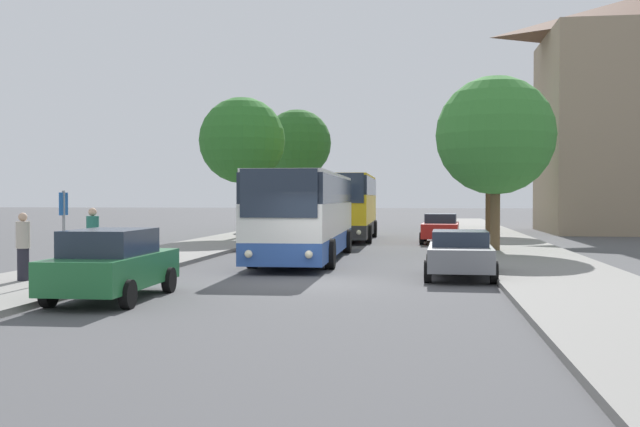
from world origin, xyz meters
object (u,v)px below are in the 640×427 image
object	(u,v)px
parked_car_left_curb	(112,264)
tree_left_far	(297,144)
tree_right_mid	(489,145)
parked_car_right_far	(441,228)
bus_front	(306,214)
pedestrian_waiting_near	(23,246)
bus_middle	(349,206)
bus_stop_sign	(64,224)
tree_left_near	(242,141)
tree_right_near	(496,136)
parked_car_right_near	(460,253)
pedestrian_waiting_far	(93,239)

from	to	relation	value
parked_car_left_curb	tree_left_far	distance (m)	37.48
tree_right_mid	parked_car_right_far	bearing A→B (deg)	-113.12
bus_front	pedestrian_waiting_near	bearing A→B (deg)	-124.31
bus_middle	tree_left_far	distance (m)	13.87
bus_middle	bus_stop_sign	world-z (taller)	bus_middle
tree_left_near	tree_right_near	world-z (taller)	tree_left_near
bus_front	tree_left_far	bearing A→B (deg)	98.93
parked_car_right_near	tree_left_far	xyz separation A→B (m)	(-10.09, 31.35, 5.49)
pedestrian_waiting_far	tree_left_far	bearing A→B (deg)	-61.59
parked_car_left_curb	tree_right_near	bearing A→B (deg)	56.02
bus_middle	tree_right_mid	bearing A→B (deg)	30.73
pedestrian_waiting_near	tree_right_near	xyz separation A→B (m)	(13.34, 13.37, 3.84)
bus_middle	pedestrian_waiting_near	distance (m)	23.56
parked_car_left_curb	tree_left_far	size ratio (longest dim) A/B	0.52
bus_front	parked_car_left_curb	distance (m)	11.81
parked_car_left_curb	parked_car_right_near	bearing A→B (deg)	33.89
bus_front	parked_car_left_curb	world-z (taller)	bus_front
tree_right_mid	tree_right_near	bearing A→B (deg)	-93.78
pedestrian_waiting_near	parked_car_left_curb	bearing A→B (deg)	-75.91
bus_stop_sign	pedestrian_waiting_near	xyz separation A→B (m)	(-0.98, -0.31, -0.57)
parked_car_right_far	pedestrian_waiting_near	xyz separation A→B (m)	(-11.27, -20.57, 0.26)
bus_stop_sign	tree_left_far	xyz separation A→B (m)	(0.38, 34.56, 4.60)
parked_car_left_curb	tree_right_mid	bearing A→B (deg)	68.57
bus_middle	tree_right_near	bearing A→B (deg)	-54.25
bus_front	bus_middle	size ratio (longest dim) A/B	1.15
tree_left_near	tree_right_mid	size ratio (longest dim) A/B	1.02
parked_car_right_near	parked_car_right_far	distance (m)	17.05
parked_car_right_near	tree_left_near	bearing A→B (deg)	-57.45
bus_middle	tree_left_near	bearing A→B (deg)	-173.36
bus_front	bus_stop_sign	distance (m)	10.32
bus_stop_sign	tree_left_far	distance (m)	34.87
bus_front	tree_left_near	xyz separation A→B (m)	(-5.52, 12.56, 3.75)
parked_car_left_curb	tree_left_far	xyz separation A→B (m)	(-2.04, 37.04, 5.39)
parked_car_right_near	pedestrian_waiting_far	bearing A→B (deg)	7.32
pedestrian_waiting_near	bus_front	bearing A→B (deg)	13.70
parked_car_right_near	tree_right_near	world-z (taller)	tree_right_near
parked_car_right_near	tree_right_mid	xyz separation A→B (m)	(2.83, 24.09, 4.75)
tree_left_near	tree_left_far	xyz separation A→B (m)	(0.86, 13.00, 0.75)
pedestrian_waiting_near	tree_left_far	bearing A→B (deg)	44.37
parked_car_left_curb	parked_car_right_near	distance (m)	9.85
parked_car_left_curb	parked_car_right_near	world-z (taller)	parked_car_left_curb
pedestrian_waiting_far	pedestrian_waiting_near	bearing A→B (deg)	101.95
parked_car_right_near	pedestrian_waiting_far	distance (m)	10.72
parked_car_right_far	bus_stop_sign	size ratio (longest dim) A/B	2.02
pedestrian_waiting_near	bus_middle	bearing A→B (deg)	30.97
bus_front	tree_left_far	distance (m)	26.37
parked_car_left_curb	tree_right_mid	world-z (taller)	tree_right_mid
bus_front	tree_right_near	size ratio (longest dim) A/B	1.69
pedestrian_waiting_far	tree_right_mid	distance (m)	28.87
tree_left_near	tree_left_far	distance (m)	13.05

